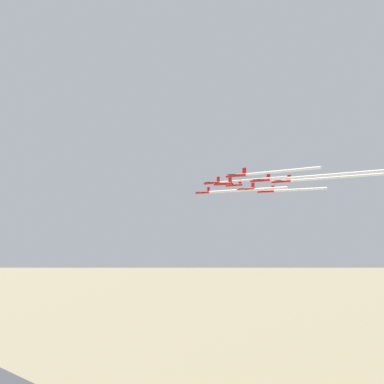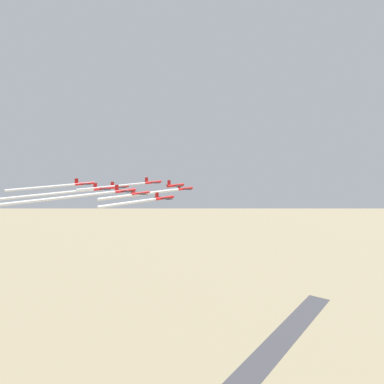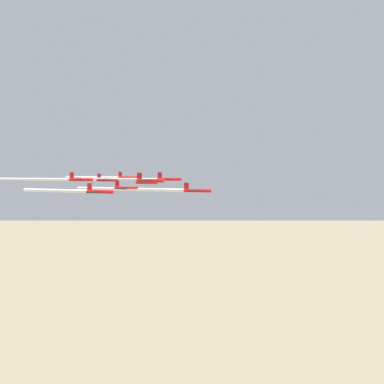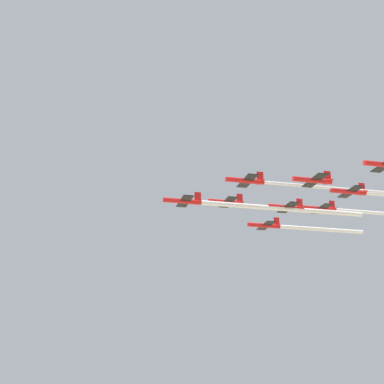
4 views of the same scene
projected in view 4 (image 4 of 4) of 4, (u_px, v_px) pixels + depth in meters
The scene contains 11 objects.
jet_0 at pixel (184, 201), 144.17m from camera, with size 9.35×9.24×3.55m.
jet_1 at pixel (246, 181), 140.66m from camera, with size 9.35×9.24×3.55m.
jet_2 at pixel (227, 202), 156.71m from camera, with size 9.35×9.24×3.55m.
jet_3 at pixel (314, 180), 135.19m from camera, with size 9.35×9.24×3.55m.
jet_4 at pixel (287, 207), 150.76m from camera, with size 9.35×9.24×3.55m.
jet_5 at pixel (265, 225), 166.73m from camera, with size 9.35×9.24×3.55m.
jet_7 at pixel (350, 192), 146.88m from camera, with size 9.35×9.24×3.55m.
jet_8 at pixel (321, 209), 163.19m from camera, with size 9.35×9.24×3.55m.
smoke_trail_0 at pixel (284, 209), 150.38m from camera, with size 36.97×32.96×1.31m.
smoke_trail_1 at pixel (330, 188), 145.83m from camera, with size 29.40×26.18×0.88m.
smoke_trail_5 at pixel (322, 229), 170.85m from camera, with size 22.34×19.98×1.21m.
Camera 4 is at (-118.27, 77.77, 107.79)m, focal length 50.00 mm.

